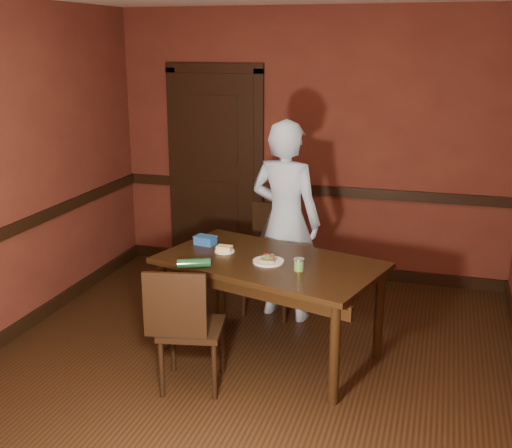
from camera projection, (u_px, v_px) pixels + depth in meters
The scene contains 17 objects.
floor at pixel (243, 373), 4.74m from camera, with size 4.00×4.50×0.01m, color black.
wall_back at pixel (310, 146), 6.45m from camera, with size 4.00×0.02×2.70m, color #5A271B.
wall_front at pixel (50, 335), 2.30m from camera, with size 4.00×0.02×2.70m, color #5A271B.
dado_back at pixel (308, 190), 6.56m from camera, with size 4.00×0.03×0.10m, color black.
dado_left at pixel (2, 234), 5.04m from camera, with size 0.03×4.50×0.10m, color black.
baseboard_back at pixel (307, 267), 6.79m from camera, with size 4.00×0.03×0.12m, color black.
baseboard_left at pixel (13, 332), 5.27m from camera, with size 0.03×4.50×0.12m, color black.
door at pixel (215, 166), 6.76m from camera, with size 1.05×0.07×2.20m.
dining_table at pixel (269, 308), 4.94m from camera, with size 1.64×0.93×0.77m, color black.
chair_far at pixel (272, 261), 5.71m from camera, with size 0.45×0.45×0.96m, color black, non-canonical shape.
chair_near at pixel (192, 326), 4.46m from camera, with size 0.42×0.42×0.91m, color black, non-canonical shape.
person at pixel (285, 221), 5.52m from camera, with size 0.64×0.42×1.75m, color #A6CCE2.
sandwich_plate at pixel (268, 260), 4.78m from camera, with size 0.23×0.23×0.06m.
sauce_jar at pixel (299, 264), 4.61m from camera, with size 0.08×0.08×0.09m.
cheese_saucer at pixel (225, 249), 5.02m from camera, with size 0.16×0.16×0.05m.
food_tub at pixel (205, 240), 5.20m from camera, with size 0.19×0.14×0.07m.
wrapped_veg at pixel (194, 263), 4.67m from camera, with size 0.07×0.07×0.24m, color #14451E.
Camera 1 is at (1.31, -4.05, 2.36)m, focal length 45.00 mm.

